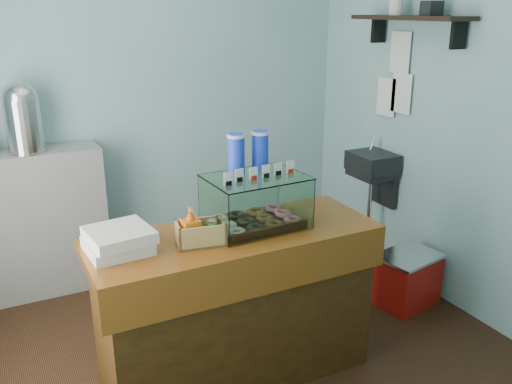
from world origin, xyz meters
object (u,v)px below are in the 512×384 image
counter (236,304)px  coffee_urn (22,115)px  red_cooler (407,279)px  display_case (254,195)px

counter → coffee_urn: bearing=119.8°
red_cooler → display_case: bearing=173.5°
counter → display_case: size_ratio=2.91×
counter → display_case: display_case is taller
counter → red_cooler: (1.45, 0.17, -0.26)m
display_case → red_cooler: (1.29, 0.09, -0.88)m
display_case → coffee_urn: 1.83m
display_case → coffee_urn: (-1.04, 1.48, 0.29)m
display_case → coffee_urn: coffee_urn is taller
counter → coffee_urn: 2.01m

